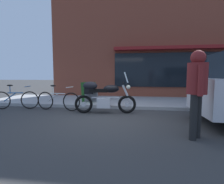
{
  "coord_description": "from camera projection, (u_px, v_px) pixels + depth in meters",
  "views": [
    {
      "loc": [
        0.84,
        -5.13,
        1.27
      ],
      "look_at": [
        -0.02,
        0.82,
        0.7
      ],
      "focal_mm": 28.34,
      "sensor_mm": 36.0,
      "label": 1
    }
  ],
  "objects": [
    {
      "name": "ground_plane",
      "position": [
        109.0,
        118.0,
        5.3
      ],
      "size": [
        80.0,
        80.0,
        0.0
      ],
      "primitive_type": "plane",
      "color": "#373737"
    },
    {
      "name": "touring_motorcycle",
      "position": [
        101.0,
        95.0,
        5.92
      ],
      "size": [
        2.06,
        0.63,
        1.38
      ],
      "color": "black",
      "rests_on": "ground_plane"
    },
    {
      "name": "parked_bicycle",
      "position": [
        58.0,
        100.0,
        6.4
      ],
      "size": [
        1.73,
        0.48,
        0.92
      ],
      "color": "black",
      "rests_on": "ground_plane"
    },
    {
      "name": "pedestrian_walking",
      "position": [
        197.0,
        84.0,
        3.45
      ],
      "size": [
        0.39,
        0.56,
        1.75
      ],
      "color": "black",
      "rests_on": "ground_plane"
    },
    {
      "name": "sandwich_board_sign",
      "position": [
        88.0,
        92.0,
        7.6
      ],
      "size": [
        0.55,
        0.4,
        0.85
      ],
      "color": "#1E511E",
      "rests_on": "sidewalk_curb"
    },
    {
      "name": "second_bicycle_by_cafe",
      "position": [
        15.0,
        99.0,
        6.63
      ],
      "size": [
        1.67,
        0.53,
        0.92
      ],
      "color": "black",
      "rests_on": "ground_plane"
    }
  ]
}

